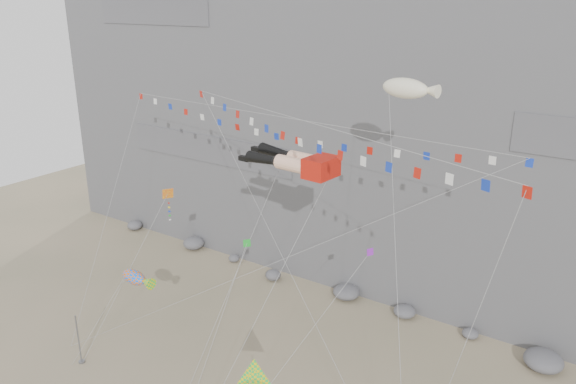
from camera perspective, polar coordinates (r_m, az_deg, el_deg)
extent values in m
cube|color=slate|center=(62.03, 13.67, 16.32)|extent=(80.00, 28.00, 50.00)
cylinder|color=slate|center=(48.45, -20.51, -13.85)|extent=(0.12, 0.12, 4.30)
cube|color=red|center=(38.41, 3.38, 2.53)|extent=(1.92, 2.51, 1.40)
cylinder|color=#FFC19F|center=(39.06, 0.34, 2.85)|extent=(2.45, 1.23, 1.03)
sphere|color=black|center=(39.78, -1.00, 3.15)|extent=(0.95, 0.95, 0.95)
cone|color=black|center=(40.68, -2.51, 3.38)|extent=(2.89, 1.10, 0.97)
cube|color=black|center=(42.00, -4.44, 3.40)|extent=(0.95, 0.49, 0.34)
cylinder|color=#FFC19F|center=(40.12, 1.59, 3.29)|extent=(2.45, 1.23, 1.03)
sphere|color=black|center=(40.82, 0.27, 3.58)|extent=(0.95, 0.95, 0.95)
cone|color=black|center=(41.64, -1.24, 4.08)|extent=(2.91, 1.10, 1.03)
cube|color=black|center=(42.87, -3.17, 4.36)|extent=(0.95, 0.49, 0.34)
cylinder|color=gray|center=(36.74, -3.75, -12.50)|extent=(0.03, 0.03, 21.97)
cylinder|color=gray|center=(46.52, -11.32, -4.32)|extent=(0.03, 0.03, 26.13)
cube|color=slate|center=(51.82, -21.17, -14.38)|extent=(0.16, 0.16, 0.10)
cylinder|color=gray|center=(34.51, 6.77, -11.35)|extent=(0.03, 0.03, 23.00)
cylinder|color=gray|center=(47.02, -16.18, -8.36)|extent=(0.03, 0.03, 15.07)
cube|color=slate|center=(49.64, -20.07, -15.84)|extent=(0.16, 0.16, 0.10)
cylinder|color=gray|center=(47.26, -18.32, -12.39)|extent=(0.03, 0.03, 8.92)
cube|color=slate|center=(49.51, -21.10, -16.08)|extent=(0.16, 0.16, 0.10)
cylinder|color=gray|center=(36.03, 11.84, -8.77)|extent=(0.03, 0.03, 25.30)
cylinder|color=gray|center=(41.67, -5.77, -9.36)|extent=(0.03, 0.03, 21.55)
cylinder|color=gray|center=(38.00, 0.61, -16.02)|extent=(0.03, 0.03, 16.72)
cylinder|color=gray|center=(39.93, -7.64, -14.85)|extent=(0.03, 0.03, 14.60)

